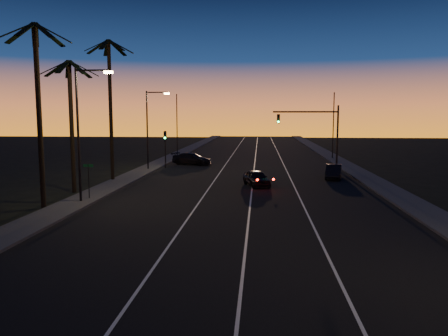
# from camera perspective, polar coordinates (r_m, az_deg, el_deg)

# --- Properties ---
(road) EXTENTS (20.00, 170.00, 0.01)m
(road) POSITION_cam_1_polar(r_m,az_deg,el_deg) (38.73, 3.02, -1.90)
(road) COLOR black
(road) RESTS_ON ground
(sidewalk_left) EXTENTS (2.40, 170.00, 0.16)m
(sidewalk_left) POSITION_cam_1_polar(r_m,az_deg,el_deg) (40.61, -12.99, -1.56)
(sidewalk_left) COLOR #383936
(sidewalk_left) RESTS_ON ground
(sidewalk_right) EXTENTS (2.40, 170.00, 0.16)m
(sidewalk_right) POSITION_cam_1_polar(r_m,az_deg,el_deg) (40.00, 19.29, -1.90)
(sidewalk_right) COLOR #383936
(sidewalk_right) RESTS_ON ground
(lane_stripe_left) EXTENTS (0.12, 160.00, 0.01)m
(lane_stripe_left) POSITION_cam_1_polar(r_m,az_deg,el_deg) (38.93, -1.40, -1.83)
(lane_stripe_left) COLOR silver
(lane_stripe_left) RESTS_ON road
(lane_stripe_mid) EXTENTS (0.12, 160.00, 0.01)m
(lane_stripe_mid) POSITION_cam_1_polar(r_m,az_deg,el_deg) (38.72, 3.76, -1.89)
(lane_stripe_mid) COLOR silver
(lane_stripe_mid) RESTS_ON road
(lane_stripe_right) EXTENTS (0.12, 160.00, 0.01)m
(lane_stripe_right) POSITION_cam_1_polar(r_m,az_deg,el_deg) (38.82, 8.94, -1.94)
(lane_stripe_right) COLOR silver
(lane_stripe_right) RESTS_ON road
(palm_near) EXTENTS (4.25, 4.16, 11.53)m
(palm_near) POSITION_cam_1_polar(r_m,az_deg,el_deg) (29.63, -23.10, 8.57)
(palm_near) COLOR black
(palm_near) RESTS_ON ground
(palm_mid) EXTENTS (4.25, 4.16, 10.03)m
(palm_mid) POSITION_cam_1_polar(r_m,az_deg,el_deg) (35.28, -19.36, 7.04)
(palm_mid) COLOR black
(palm_mid) RESTS_ON ground
(palm_far) EXTENTS (4.25, 4.16, 12.53)m
(palm_far) POSITION_cam_1_polar(r_m,az_deg,el_deg) (40.53, -14.64, 9.06)
(palm_far) COLOR black
(palm_far) RESTS_ON ground
(streetlight_left_near) EXTENTS (2.55, 0.26, 9.00)m
(streetlight_left_near) POSITION_cam_1_polar(r_m,az_deg,el_deg) (30.62, -18.04, 5.43)
(streetlight_left_near) COLOR black
(streetlight_left_near) RESTS_ON ground
(streetlight_left_far) EXTENTS (2.55, 0.26, 8.50)m
(streetlight_left_far) POSITION_cam_1_polar(r_m,az_deg,el_deg) (47.74, -9.64, 5.77)
(streetlight_left_far) COLOR black
(streetlight_left_far) RESTS_ON ground
(street_sign) EXTENTS (0.70, 0.06, 2.60)m
(street_sign) POSITION_cam_1_polar(r_m,az_deg,el_deg) (31.87, -17.27, -1.12)
(street_sign) COLOR black
(street_sign) RESTS_ON ground
(signal_mast) EXTENTS (7.10, 0.41, 7.00)m
(signal_mast) POSITION_cam_1_polar(r_m,az_deg,el_deg) (48.64, 11.88, 5.41)
(signal_mast) COLOR black
(signal_mast) RESTS_ON ground
(signal_post) EXTENTS (0.28, 0.37, 4.20)m
(signal_post) POSITION_cam_1_polar(r_m,az_deg,el_deg) (49.48, -7.69, 3.32)
(signal_post) COLOR black
(signal_post) RESTS_ON ground
(far_pole_left) EXTENTS (0.14, 0.14, 9.00)m
(far_pole_left) POSITION_cam_1_polar(r_m,az_deg,el_deg) (64.42, -6.16, 5.60)
(far_pole_left) COLOR black
(far_pole_left) RESTS_ON ground
(far_pole_right) EXTENTS (0.14, 0.14, 9.00)m
(far_pole_right) POSITION_cam_1_polar(r_m,az_deg,el_deg) (61.08, 14.09, 5.36)
(far_pole_right) COLOR black
(far_pole_right) RESTS_ON ground
(lead_car) EXTENTS (2.78, 4.59, 1.33)m
(lead_car) POSITION_cam_1_polar(r_m,az_deg,el_deg) (36.81, 4.28, -1.32)
(lead_car) COLOR black
(lead_car) RESTS_ON road
(right_car) EXTENTS (2.14, 4.18, 1.31)m
(right_car) POSITION_cam_1_polar(r_m,az_deg,el_deg) (42.22, 14.12, -0.46)
(right_car) COLOR black
(right_car) RESTS_ON road
(cross_car) EXTENTS (5.27, 3.50, 1.42)m
(cross_car) POSITION_cam_1_polar(r_m,az_deg,el_deg) (52.63, -4.22, 1.21)
(cross_car) COLOR black
(cross_car) RESTS_ON road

